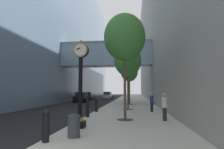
{
  "coord_description": "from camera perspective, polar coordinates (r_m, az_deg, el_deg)",
  "views": [
    {
      "loc": [
        3.69,
        -4.37,
        2.16
      ],
      "look_at": [
        0.98,
        18.13,
        4.05
      ],
      "focal_mm": 29.07,
      "sensor_mm": 36.0,
      "label": 1
    }
  ],
  "objects": [
    {
      "name": "pedestrian_walking",
      "position": [
        17.22,
        12.38,
        -8.41
      ],
      "size": [
        0.47,
        0.52,
        1.69
      ],
      "color": "#23232D",
      "rests_on": "sidewalk_right"
    },
    {
      "name": "car_white_mid",
      "position": [
        42.48,
        -1.35,
        -6.59
      ],
      "size": [
        2.01,
        4.51,
        1.67
      ],
      "color": "silver",
      "rests_on": "ground"
    },
    {
      "name": "street_tree_mid_far",
      "position": [
        25.45,
        5.47,
        0.8
      ],
      "size": [
        2.37,
        2.37,
        5.87
      ],
      "color": "#333335",
      "rests_on": "sidewalk_right"
    },
    {
      "name": "street_clock",
      "position": [
        9.95,
        -9.89,
        -1.28
      ],
      "size": [
        0.84,
        0.55,
        4.75
      ],
      "color": "black",
      "rests_on": "sidewalk_right"
    },
    {
      "name": "bollard_fourth",
      "position": [
        16.84,
        -4.9,
        -9.42
      ],
      "size": [
        0.29,
        0.29,
        1.24
      ],
      "color": "black",
      "rests_on": "sidewalk_right"
    },
    {
      "name": "building_block_right",
      "position": [
        37.39,
        18.44,
        15.46
      ],
      "size": [
        9.0,
        80.0,
        29.87
      ],
      "color": "gray",
      "rests_on": "ground"
    },
    {
      "name": "street_tree_near",
      "position": [
        12.88,
        3.98,
        11.5
      ],
      "size": [
        2.88,
        2.88,
        7.3
      ],
      "color": "#333335",
      "rests_on": "sidewalk_right"
    },
    {
      "name": "car_grey_far",
      "position": [
        38.43,
        -7.39,
        -6.75
      ],
      "size": [
        2.03,
        4.18,
        1.66
      ],
      "color": "slate",
      "rests_on": "ground"
    },
    {
      "name": "building_block_left",
      "position": [
        40.2,
        -17.79,
        14.91
      ],
      "size": [
        23.82,
        80.0,
        31.21
      ],
      "color": "#758EA8",
      "rests_on": "ground"
    },
    {
      "name": "pedestrian_by_clock",
      "position": [
        12.48,
        16.17,
        -9.48
      ],
      "size": [
        0.48,
        0.48,
        1.79
      ],
      "color": "#23232D",
      "rests_on": "sidewalk_right"
    },
    {
      "name": "trash_bin",
      "position": [
        8.16,
        -11.87,
        -15.12
      ],
      "size": [
        0.53,
        0.53,
        1.05
      ],
      "color": "#383D42",
      "rests_on": "sidewalk_right"
    },
    {
      "name": "bollard_nearest",
      "position": [
        7.74,
        -20.06,
        -14.68
      ],
      "size": [
        0.29,
        0.29,
        1.24
      ],
      "color": "black",
      "rests_on": "sidewalk_right"
    },
    {
      "name": "ground_plane",
      "position": [
        31.66,
        0.16,
        -8.68
      ],
      "size": [
        110.0,
        110.0,
        0.0
      ],
      "primitive_type": "plane",
      "color": "black",
      "rests_on": "ground"
    },
    {
      "name": "car_black_near",
      "position": [
        31.99,
        -9.49,
        -7.06
      ],
      "size": [
        2.12,
        4.28,
        1.75
      ],
      "color": "black",
      "rests_on": "ground"
    },
    {
      "name": "bollard_third",
      "position": [
        13.73,
        -7.67,
        -10.45
      ],
      "size": [
        0.29,
        0.29,
        1.24
      ],
      "color": "black",
      "rests_on": "sidewalk_right"
    },
    {
      "name": "street_tree_mid_near",
      "position": [
        19.08,
        4.97,
        4.24
      ],
      "size": [
        2.82,
        2.82,
        6.65
      ],
      "color": "#333335",
      "rests_on": "sidewalk_right"
    },
    {
      "name": "sidewalk_right",
      "position": [
        34.43,
        6.21,
        -8.22
      ],
      "size": [
        6.53,
        80.0,
        0.14
      ],
      "primitive_type": "cube",
      "color": "beige",
      "rests_on": "ground"
    }
  ]
}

